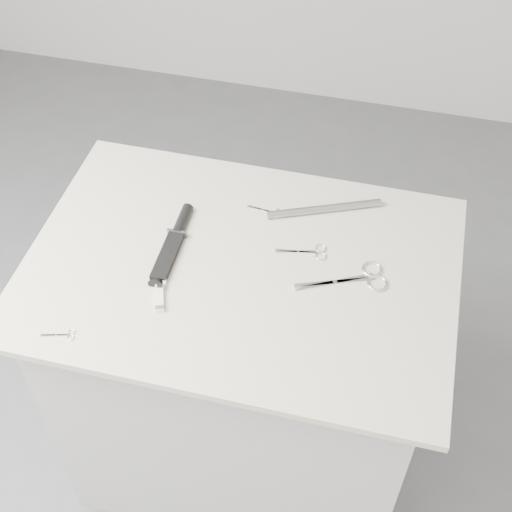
% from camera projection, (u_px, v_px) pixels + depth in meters
% --- Properties ---
extents(ground, '(4.00, 4.00, 0.01)m').
position_uv_depth(ground, '(245.00, 451.00, 2.34)').
color(ground, slate).
rests_on(ground, ground).
extents(plinth, '(0.90, 0.60, 0.90)m').
position_uv_depth(plinth, '(243.00, 376.00, 2.00)').
color(plinth, '#B0B0AE').
rests_on(plinth, ground).
extents(display_board, '(1.00, 0.70, 0.02)m').
position_uv_depth(display_board, '(241.00, 269.00, 1.66)').
color(display_board, beige).
rests_on(display_board, plinth).
extents(large_shears, '(0.21, 0.13, 0.01)m').
position_uv_depth(large_shears, '(360.00, 278.00, 1.62)').
color(large_shears, silver).
rests_on(large_shears, display_board).
extents(embroidery_scissors_a, '(0.12, 0.05, 0.00)m').
position_uv_depth(embroidery_scissors_a, '(311.00, 252.00, 1.68)').
color(embroidery_scissors_a, silver).
rests_on(embroidery_scissors_a, display_board).
extents(embroidery_scissors_b, '(0.09, 0.04, 0.00)m').
position_uv_depth(embroidery_scissors_b, '(271.00, 212.00, 1.77)').
color(embroidery_scissors_b, silver).
rests_on(embroidery_scissors_b, display_board).
extents(tiny_scissors, '(0.07, 0.04, 0.00)m').
position_uv_depth(tiny_scissors, '(63.00, 335.00, 1.52)').
color(tiny_scissors, silver).
rests_on(tiny_scissors, display_board).
extents(sheathed_knife, '(0.06, 0.24, 0.03)m').
position_uv_depth(sheathed_knife, '(175.00, 239.00, 1.70)').
color(sheathed_knife, black).
rests_on(sheathed_knife, display_board).
extents(pocket_knife_a, '(0.03, 0.09, 0.01)m').
position_uv_depth(pocket_knife_a, '(163.00, 275.00, 1.63)').
color(pocket_knife_a, white).
rests_on(pocket_knife_a, display_board).
extents(pocket_knife_b, '(0.05, 0.10, 0.01)m').
position_uv_depth(pocket_knife_b, '(159.00, 294.00, 1.59)').
color(pocket_knife_b, white).
rests_on(pocket_knife_b, display_board).
extents(metal_rail, '(0.27, 0.13, 0.02)m').
position_uv_depth(metal_rail, '(324.00, 209.00, 1.77)').
color(metal_rail, gray).
rests_on(metal_rail, display_board).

